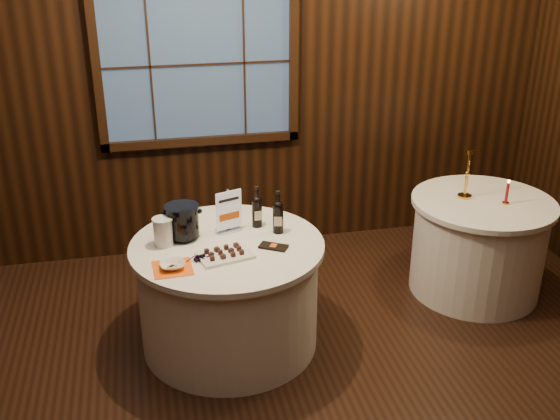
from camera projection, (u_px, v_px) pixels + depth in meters
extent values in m
cube|color=black|center=(198.00, 82.00, 5.33)|extent=(6.00, 0.02, 3.00)
cube|color=#33496A|center=(198.00, 64.00, 5.24)|extent=(1.50, 0.01, 1.20)
cylinder|color=white|center=(229.00, 296.00, 4.45)|extent=(1.20, 1.20, 0.73)
cylinder|color=white|center=(227.00, 246.00, 4.29)|extent=(1.28, 1.28, 0.04)
cylinder|color=white|center=(477.00, 248.00, 5.10)|extent=(1.00, 1.00, 0.73)
cylinder|color=white|center=(484.00, 203.00, 4.95)|extent=(1.08, 1.08, 0.04)
cube|color=#B4B4BB|center=(229.00, 230.00, 4.45)|extent=(0.18, 0.14, 0.02)
cube|color=#B4B4BB|center=(228.00, 209.00, 4.39)|extent=(0.02, 0.02, 0.29)
cube|color=white|center=(228.00, 210.00, 4.37)|extent=(0.18, 0.07, 0.27)
cylinder|color=black|center=(257.00, 214.00, 4.48)|extent=(0.07, 0.07, 0.19)
sphere|color=black|center=(257.00, 201.00, 4.45)|extent=(0.07, 0.07, 0.07)
cylinder|color=black|center=(257.00, 194.00, 4.42)|extent=(0.03, 0.03, 0.09)
cylinder|color=black|center=(257.00, 188.00, 4.41)|extent=(0.03, 0.03, 0.02)
cube|color=beige|center=(258.00, 216.00, 4.45)|extent=(0.05, 0.01, 0.07)
cylinder|color=black|center=(278.00, 219.00, 4.40)|extent=(0.07, 0.07, 0.19)
sphere|color=black|center=(278.00, 206.00, 4.36)|extent=(0.07, 0.07, 0.07)
cylinder|color=black|center=(278.00, 199.00, 4.33)|extent=(0.03, 0.03, 0.09)
cylinder|color=black|center=(278.00, 193.00, 4.32)|extent=(0.03, 0.03, 0.02)
cube|color=beige|center=(279.00, 222.00, 4.36)|extent=(0.05, 0.01, 0.07)
cylinder|color=black|center=(183.00, 236.00, 4.35)|extent=(0.17, 0.17, 0.03)
cylinder|color=black|center=(182.00, 222.00, 4.30)|extent=(0.22, 0.22, 0.19)
cylinder|color=black|center=(181.00, 207.00, 4.26)|extent=(0.23, 0.23, 0.02)
cube|color=white|center=(225.00, 255.00, 4.11)|extent=(0.37, 0.29, 0.02)
cube|color=black|center=(273.00, 247.00, 4.22)|extent=(0.20, 0.17, 0.02)
cylinder|color=#382614|center=(191.00, 259.00, 4.05)|extent=(0.06, 0.01, 0.03)
cylinder|color=silver|center=(163.00, 233.00, 4.22)|extent=(0.12, 0.12, 0.18)
cylinder|color=silver|center=(162.00, 219.00, 4.18)|extent=(0.13, 0.13, 0.01)
torus|color=silver|center=(173.00, 230.00, 4.23)|extent=(0.09, 0.04, 0.09)
cube|color=#EA5B13|center=(173.00, 268.00, 3.97)|extent=(0.25, 0.25, 0.00)
imported|color=white|center=(172.00, 265.00, 3.97)|extent=(0.15, 0.15, 0.04)
cylinder|color=gold|center=(464.00, 196.00, 4.99)|extent=(0.11, 0.11, 0.02)
cylinder|color=gold|center=(467.00, 175.00, 4.92)|extent=(0.02, 0.02, 0.33)
cylinder|color=gold|center=(470.00, 152.00, 4.84)|extent=(0.05, 0.05, 0.03)
cylinder|color=gold|center=(506.00, 203.00, 4.88)|extent=(0.05, 0.05, 0.01)
cylinder|color=maroon|center=(507.00, 193.00, 4.84)|extent=(0.02, 0.02, 0.16)
sphere|color=#FFB23F|center=(509.00, 181.00, 4.80)|extent=(0.02, 0.02, 0.02)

